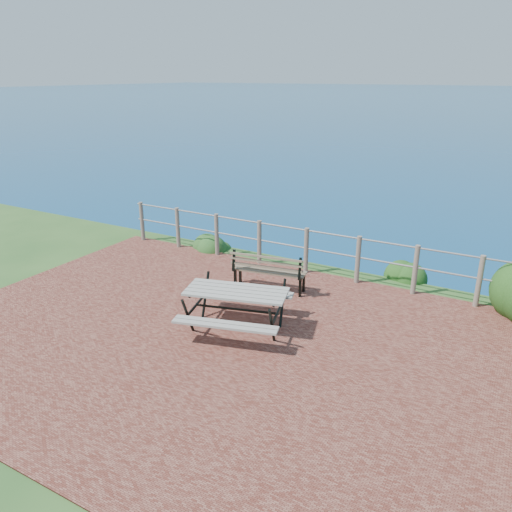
% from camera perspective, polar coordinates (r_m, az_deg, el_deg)
% --- Properties ---
extents(ground, '(10.00, 7.00, 0.12)m').
position_cam_1_polar(ground, '(8.27, -3.95, -9.57)').
color(ground, maroon).
rests_on(ground, ground).
extents(safety_railing, '(9.40, 0.10, 1.00)m').
position_cam_1_polar(safety_railing, '(10.73, 5.77, 0.91)').
color(safety_railing, '#6B5B4C').
rests_on(safety_railing, ground).
extents(picnic_table, '(1.80, 1.42, 0.71)m').
position_cam_1_polar(picnic_table, '(8.36, -2.25, -5.66)').
color(picnic_table, '#9B978B').
rests_on(picnic_table, ground).
extents(park_bench, '(1.50, 0.60, 0.82)m').
position_cam_1_polar(park_bench, '(9.83, 1.54, -1.01)').
color(park_bench, brown).
rests_on(park_bench, ground).
extents(shrub_lip_west, '(0.76, 0.76, 0.50)m').
position_cam_1_polar(shrub_lip_west, '(12.47, -4.75, 0.93)').
color(shrub_lip_west, '#1D4F1E').
rests_on(shrub_lip_west, ground).
extents(shrub_lip_east, '(0.78, 0.78, 0.53)m').
position_cam_1_polar(shrub_lip_east, '(10.98, 15.95, -2.56)').
color(shrub_lip_east, '#183D12').
rests_on(shrub_lip_east, ground).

